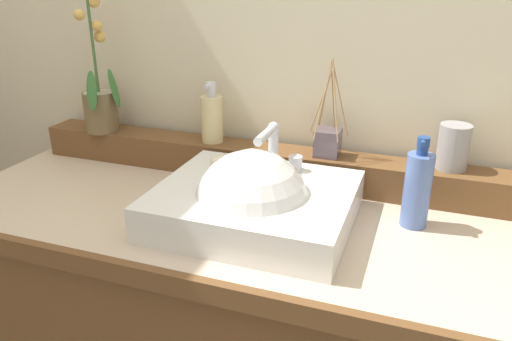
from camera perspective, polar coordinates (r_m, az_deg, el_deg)
name	(u,v)px	position (r m, az deg, el deg)	size (l,w,h in m)	color
back_ledge	(284,165)	(1.30, 3.20, 0.62)	(1.42, 0.10, 0.08)	brown
sink_basin	(253,206)	(1.08, -0.31, -4.09)	(0.42, 0.36, 0.28)	white
soap_bar	(224,161)	(1.20, -3.70, 1.11)	(0.07, 0.04, 0.02)	beige
potted_plant	(100,100)	(1.48, -17.47, 7.77)	(0.12, 0.12, 0.40)	brown
soap_dispenser	(212,117)	(1.34, -5.09, 6.09)	(0.06, 0.06, 0.16)	beige
tumbler_cup	(453,147)	(1.24, 21.71, 2.53)	(0.07, 0.07, 0.11)	#969594
reed_diffuser	(328,141)	(1.25, 8.24, 3.38)	(0.10, 0.13, 0.24)	#53464C
lotion_bottle	(417,189)	(1.11, 18.02, -2.00)	(0.06, 0.06, 0.20)	#5673B6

